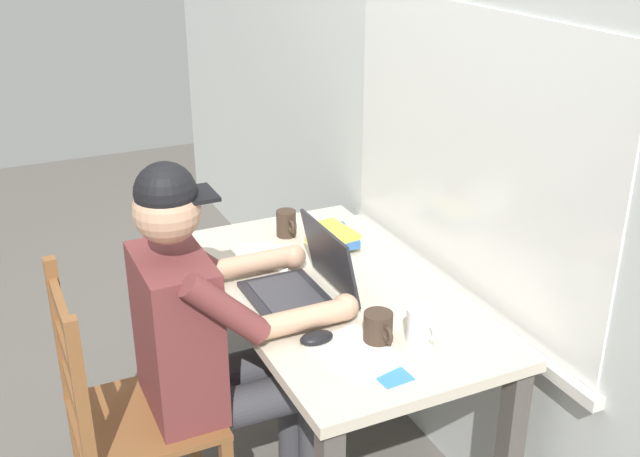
{
  "coord_description": "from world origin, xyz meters",
  "views": [
    {
      "loc": [
        1.98,
        -0.98,
        1.9
      ],
      "look_at": [
        0.01,
        -0.05,
        0.95
      ],
      "focal_mm": 43.3,
      "sensor_mm": 36.0,
      "label": 1
    }
  ],
  "objects_px": {
    "book_stack_main": "(333,237)",
    "seated_person": "(212,333)",
    "desk": "(333,317)",
    "laptop": "(305,282)",
    "wooden_chair": "(126,418)",
    "coffee_mug_spare": "(378,328)",
    "coffee_mug_white": "(421,325)",
    "landscape_photo_print": "(388,372)",
    "coffee_mug_dark": "(286,224)",
    "computer_mouse": "(317,338)"
  },
  "relations": [
    {
      "from": "book_stack_main",
      "to": "seated_person",
      "type": "bearing_deg",
      "value": -61.25
    },
    {
      "from": "seated_person",
      "to": "desk",
      "type": "bearing_deg",
      "value": 92.4
    },
    {
      "from": "laptop",
      "to": "wooden_chair",
      "type": "bearing_deg",
      "value": -90.56
    },
    {
      "from": "wooden_chair",
      "to": "coffee_mug_spare",
      "type": "xyz_separation_m",
      "value": [
        0.33,
        0.67,
        0.32
      ]
    },
    {
      "from": "seated_person",
      "to": "wooden_chair",
      "type": "xyz_separation_m",
      "value": [
        -0.0,
        -0.28,
        -0.22
      ]
    },
    {
      "from": "seated_person",
      "to": "wooden_chair",
      "type": "height_order",
      "value": "seated_person"
    },
    {
      "from": "coffee_mug_white",
      "to": "seated_person",
      "type": "bearing_deg",
      "value": -126.72
    },
    {
      "from": "book_stack_main",
      "to": "landscape_photo_print",
      "type": "xyz_separation_m",
      "value": [
        0.78,
        -0.22,
        -0.03
      ]
    },
    {
      "from": "seated_person",
      "to": "coffee_mug_dark",
      "type": "distance_m",
      "value": 0.65
    },
    {
      "from": "computer_mouse",
      "to": "coffee_mug_dark",
      "type": "xyz_separation_m",
      "value": [
        -0.72,
        0.21,
        0.03
      ]
    },
    {
      "from": "coffee_mug_white",
      "to": "coffee_mug_spare",
      "type": "bearing_deg",
      "value": -112.13
    },
    {
      "from": "seated_person",
      "to": "coffee_mug_spare",
      "type": "relative_size",
      "value": 10.18
    },
    {
      "from": "seated_person",
      "to": "coffee_mug_dark",
      "type": "height_order",
      "value": "seated_person"
    },
    {
      "from": "coffee_mug_dark",
      "to": "computer_mouse",
      "type": "bearing_deg",
      "value": -16.45
    },
    {
      "from": "book_stack_main",
      "to": "landscape_photo_print",
      "type": "height_order",
      "value": "book_stack_main"
    },
    {
      "from": "coffee_mug_white",
      "to": "coffee_mug_dark",
      "type": "bearing_deg",
      "value": -175.86
    },
    {
      "from": "coffee_mug_white",
      "to": "book_stack_main",
      "type": "bearing_deg",
      "value": 175.41
    },
    {
      "from": "laptop",
      "to": "coffee_mug_spare",
      "type": "height_order",
      "value": "laptop"
    },
    {
      "from": "coffee_mug_white",
      "to": "landscape_photo_print",
      "type": "distance_m",
      "value": 0.2
    },
    {
      "from": "seated_person",
      "to": "computer_mouse",
      "type": "bearing_deg",
      "value": 41.11
    },
    {
      "from": "seated_person",
      "to": "book_stack_main",
      "type": "xyz_separation_m",
      "value": [
        -0.31,
        0.56,
        0.09
      ]
    },
    {
      "from": "laptop",
      "to": "book_stack_main",
      "type": "distance_m",
      "value": 0.4
    },
    {
      "from": "wooden_chair",
      "to": "computer_mouse",
      "type": "bearing_deg",
      "value": 62.78
    },
    {
      "from": "computer_mouse",
      "to": "seated_person",
      "type": "bearing_deg",
      "value": -138.89
    },
    {
      "from": "laptop",
      "to": "book_stack_main",
      "type": "xyz_separation_m",
      "value": [
        -0.31,
        0.25,
        -0.02
      ]
    },
    {
      "from": "coffee_mug_spare",
      "to": "landscape_photo_print",
      "type": "relative_size",
      "value": 0.94
    },
    {
      "from": "coffee_mug_dark",
      "to": "landscape_photo_print",
      "type": "distance_m",
      "value": 0.94
    },
    {
      "from": "desk",
      "to": "seated_person",
      "type": "distance_m",
      "value": 0.42
    },
    {
      "from": "desk",
      "to": "laptop",
      "type": "bearing_deg",
      "value": -77.97
    },
    {
      "from": "wooden_chair",
      "to": "coffee_mug_dark",
      "type": "xyz_separation_m",
      "value": [
        -0.46,
        0.72,
        0.32
      ]
    },
    {
      "from": "seated_person",
      "to": "wooden_chair",
      "type": "bearing_deg",
      "value": -90.0
    },
    {
      "from": "laptop",
      "to": "computer_mouse",
      "type": "relative_size",
      "value": 3.3
    },
    {
      "from": "coffee_mug_white",
      "to": "landscape_photo_print",
      "type": "xyz_separation_m",
      "value": [
        0.1,
        -0.16,
        -0.05
      ]
    },
    {
      "from": "coffee_mug_spare",
      "to": "book_stack_main",
      "type": "distance_m",
      "value": 0.66
    },
    {
      "from": "desk",
      "to": "wooden_chair",
      "type": "xyz_separation_m",
      "value": [
        0.02,
        -0.7,
        -0.17
      ]
    },
    {
      "from": "book_stack_main",
      "to": "coffee_mug_dark",
      "type": "bearing_deg",
      "value": -143.42
    },
    {
      "from": "desk",
      "to": "coffee_mug_dark",
      "type": "height_order",
      "value": "coffee_mug_dark"
    },
    {
      "from": "computer_mouse",
      "to": "landscape_photo_print",
      "type": "xyz_separation_m",
      "value": [
        0.21,
        0.11,
        -0.02
      ]
    },
    {
      "from": "desk",
      "to": "book_stack_main",
      "type": "height_order",
      "value": "book_stack_main"
    },
    {
      "from": "wooden_chair",
      "to": "computer_mouse",
      "type": "distance_m",
      "value": 0.64
    },
    {
      "from": "book_stack_main",
      "to": "desk",
      "type": "bearing_deg",
      "value": -25.68
    },
    {
      "from": "wooden_chair",
      "to": "book_stack_main",
      "type": "bearing_deg",
      "value": 110.04
    },
    {
      "from": "desk",
      "to": "coffee_mug_dark",
      "type": "distance_m",
      "value": 0.47
    },
    {
      "from": "computer_mouse",
      "to": "wooden_chair",
      "type": "bearing_deg",
      "value": -117.22
    },
    {
      "from": "desk",
      "to": "seated_person",
      "type": "relative_size",
      "value": 1.02
    },
    {
      "from": "seated_person",
      "to": "coffee_mug_dark",
      "type": "relative_size",
      "value": 11.14
    },
    {
      "from": "wooden_chair",
      "to": "desk",
      "type": "bearing_deg",
      "value": 91.44
    },
    {
      "from": "computer_mouse",
      "to": "coffee_mug_white",
      "type": "bearing_deg",
      "value": 67.63
    },
    {
      "from": "desk",
      "to": "computer_mouse",
      "type": "xyz_separation_m",
      "value": [
        0.28,
        -0.19,
        0.13
      ]
    },
    {
      "from": "seated_person",
      "to": "coffee_mug_spare",
      "type": "xyz_separation_m",
      "value": [
        0.33,
        0.39,
        0.1
      ]
    }
  ]
}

